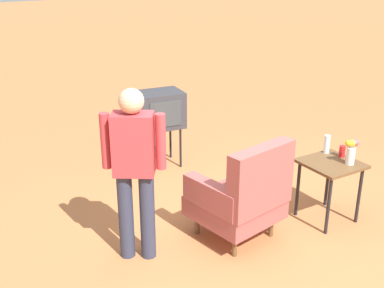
% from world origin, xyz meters
% --- Properties ---
extents(ground_plane, '(60.00, 60.00, 0.00)m').
position_xyz_m(ground_plane, '(0.00, 0.00, 0.00)').
color(ground_plane, '#B76B3D').
extents(armchair, '(0.89, 0.90, 1.06)m').
position_xyz_m(armchair, '(0.08, 0.02, 0.50)').
color(armchair, brown).
rests_on(armchair, ground).
extents(side_table, '(0.56, 0.56, 0.67)m').
position_xyz_m(side_table, '(-0.95, 0.16, 0.56)').
color(side_table, black).
rests_on(side_table, ground).
extents(tv_on_stand, '(0.65, 0.50, 1.03)m').
position_xyz_m(tv_on_stand, '(-0.08, -2.05, 0.78)').
color(tv_on_stand, black).
rests_on(tv_on_stand, ground).
extents(person_standing, '(0.49, 0.38, 1.64)m').
position_xyz_m(person_standing, '(1.10, -0.25, 0.94)').
color(person_standing, '#2D3347').
rests_on(person_standing, ground).
extents(soda_can_red, '(0.07, 0.07, 0.12)m').
position_xyz_m(soda_can_red, '(-1.15, 0.11, 0.73)').
color(soda_can_red, red).
rests_on(soda_can_red, side_table).
extents(bottle_short_clear, '(0.06, 0.06, 0.20)m').
position_xyz_m(bottle_short_clear, '(-1.09, -0.06, 0.77)').
color(bottle_short_clear, silver).
rests_on(bottle_short_clear, side_table).
extents(flower_vase, '(0.14, 0.10, 0.27)m').
position_xyz_m(flower_vase, '(-1.07, 0.29, 0.81)').
color(flower_vase, silver).
rests_on(flower_vase, side_table).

